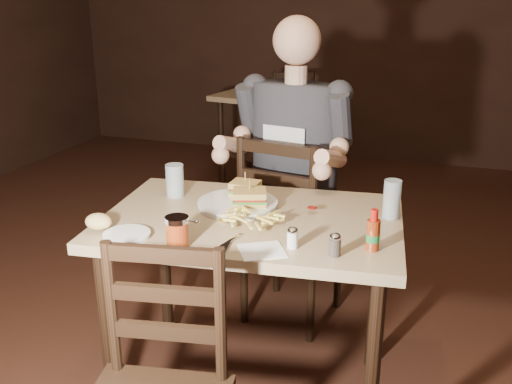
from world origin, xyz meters
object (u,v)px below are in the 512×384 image
(main_table, at_px, (252,240))
(hot_sauce, at_px, (373,230))
(side_plate, at_px, (127,236))
(bg_chair_far, at_px, (290,118))
(syrup_dispenser, at_px, (177,232))
(chair_far, at_px, (293,228))
(diner, at_px, (291,129))
(dinner_plate, at_px, (238,205))
(glass_left, at_px, (175,181))
(bg_table, at_px, (274,104))
(glass_right, at_px, (392,199))
(bg_chair_near, at_px, (253,150))

(main_table, distance_m, hot_sauce, 0.51)
(hot_sauce, height_order, side_plate, hot_sauce)
(bg_chair_far, distance_m, syrup_dispenser, 3.60)
(hot_sauce, bearing_deg, chair_far, 120.33)
(diner, distance_m, syrup_dispenser, 0.92)
(dinner_plate, distance_m, glass_left, 0.29)
(chair_far, relative_size, side_plate, 6.15)
(bg_table, height_order, syrup_dispenser, syrup_dispenser)
(chair_far, distance_m, diner, 0.50)
(chair_far, bearing_deg, syrup_dispenser, 91.62)
(diner, relative_size, glass_left, 7.32)
(main_table, height_order, glass_right, glass_right)
(main_table, bearing_deg, side_plate, -137.42)
(main_table, distance_m, chair_far, 0.66)
(glass_right, distance_m, hot_sauce, 0.30)
(syrup_dispenser, bearing_deg, bg_chair_near, 96.96)
(bg_table, xyz_separation_m, diner, (0.70, -2.08, 0.29))
(bg_table, xyz_separation_m, glass_right, (1.19, -2.51, 0.16))
(chair_far, height_order, bg_chair_far, chair_far)
(bg_table, xyz_separation_m, glass_left, (0.35, -2.55, 0.16))
(hot_sauce, bearing_deg, bg_table, 112.47)
(diner, height_order, glass_left, diner)
(bg_chair_far, height_order, syrup_dispenser, bg_chair_far)
(bg_table, xyz_separation_m, hot_sauce, (1.16, -2.81, 0.16))
(hot_sauce, relative_size, syrup_dispenser, 1.35)
(diner, bearing_deg, bg_chair_far, 115.15)
(bg_table, height_order, bg_chair_far, bg_chair_far)
(bg_chair_near, xyz_separation_m, dinner_plate, (0.62, -2.04, 0.35))
(dinner_plate, xyz_separation_m, glass_left, (-0.28, 0.04, 0.06))
(chair_far, bearing_deg, bg_chair_near, -54.22)
(bg_chair_far, height_order, glass_left, glass_left)
(syrup_dispenser, height_order, side_plate, syrup_dispenser)
(side_plate, bearing_deg, glass_left, 93.59)
(chair_far, relative_size, dinner_plate, 3.17)
(chair_far, distance_m, bg_chair_far, 2.68)
(diner, xyz_separation_m, glass_right, (0.49, -0.43, -0.13))
(main_table, xyz_separation_m, bg_table, (-0.71, 2.67, 0.00))
(dinner_plate, bearing_deg, glass_left, 172.61)
(glass_right, distance_m, side_plate, 0.94)
(syrup_dispenser, bearing_deg, glass_left, 110.70)
(glass_right, bearing_deg, glass_left, -177.60)
(glass_left, bearing_deg, dinner_plate, -7.39)
(chair_far, relative_size, bg_chair_far, 1.05)
(bg_chair_far, xyz_separation_m, bg_chair_near, (0.00, -1.10, -0.02))
(main_table, height_order, side_plate, side_plate)
(chair_far, bearing_deg, glass_left, 65.23)
(glass_left, bearing_deg, syrup_dispenser, -63.22)
(bg_chair_far, distance_m, hot_sauce, 3.58)
(chair_far, distance_m, syrup_dispenser, 1.02)
(glass_left, xyz_separation_m, hot_sauce, (0.82, -0.26, 0.00))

